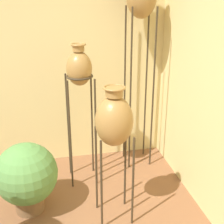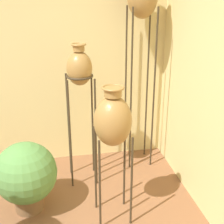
# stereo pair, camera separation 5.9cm
# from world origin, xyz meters

# --- Properties ---
(vase_stand_medium) EXTENTS (0.29, 0.29, 1.54)m
(vase_stand_medium) POSITION_xyz_m (1.05, 1.60, 1.25)
(vase_stand_medium) COLOR #382D1E
(vase_stand_medium) RESTS_ON ground_plane
(vase_stand_short) EXTENTS (0.33, 0.33, 1.30)m
(vase_stand_short) POSITION_xyz_m (1.26, 0.91, 0.98)
(vase_stand_short) COLOR #382D1E
(vase_stand_short) RESTS_ON ground_plane
(potted_plant) EXTENTS (0.59, 0.59, 0.71)m
(potted_plant) POSITION_xyz_m (0.47, 1.16, 0.39)
(potted_plant) COLOR brown
(potted_plant) RESTS_ON ground_plane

